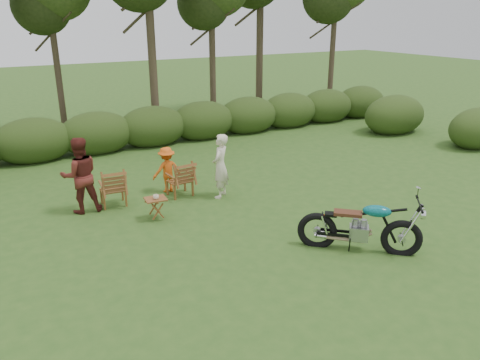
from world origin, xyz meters
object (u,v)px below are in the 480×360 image
side_table (156,209)px  cup (156,197)px  lawn_chair_right (180,195)px  child (168,191)px  lawn_chair_left (114,205)px  adult_b (84,211)px  motorcycle (357,250)px  adult_a (221,197)px

side_table → cup: (-0.00, -0.05, 0.31)m
side_table → cup: cup is taller
lawn_chair_right → side_table: bearing=42.1°
cup → child: cup is taller
lawn_chair_left → adult_b: size_ratio=0.53×
cup → adult_b: adult_b is taller
lawn_chair_right → cup: 1.67m
side_table → motorcycle: bearing=-48.7°
child → lawn_chair_right: bearing=109.5°
adult_a → child: size_ratio=1.36×
adult_b → child: (2.25, 0.24, 0.00)m
side_table → adult_a: size_ratio=0.31×
child → adult_b: bearing=3.4°
motorcycle → child: size_ratio=1.87×
motorcycle → child: bearing=155.4°
side_table → cup: bearing=-93.8°
cup → adult_b: (-1.36, 1.34, -0.57)m
motorcycle → lawn_chair_right: size_ratio=2.42×
motorcycle → adult_a: adult_a is taller
lawn_chair_left → cup: (0.63, -1.37, 0.57)m
lawn_chair_left → child: child is taller
cup → adult_a: bearing=16.2°
motorcycle → lawn_chair_left: bearing=169.6°
lawn_chair_right → adult_a: adult_a is taller
lawn_chair_right → cup: (-1.06, -1.17, 0.57)m
lawn_chair_left → adult_b: adult_b is taller
lawn_chair_left → adult_b: (-0.74, -0.03, 0.00)m
lawn_chair_right → adult_a: bearing=141.3°
motorcycle → adult_b: bearing=175.0°
motorcycle → adult_a: 4.08m
adult_b → child: 2.26m
lawn_chair_left → adult_a: (2.57, -0.81, 0.00)m
lawn_chair_right → cup: cup is taller
side_table → cup: size_ratio=4.00×
motorcycle → lawn_chair_left: 5.98m
motorcycle → lawn_chair_right: bearing=155.4°
side_table → lawn_chair_right: bearing=46.6°
lawn_chair_left → adult_b: 0.74m
lawn_chair_left → adult_a: size_ratio=0.58×
side_table → adult_a: adult_a is taller
adult_b → side_table: bearing=138.8°
adult_b → child: size_ratio=1.49×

